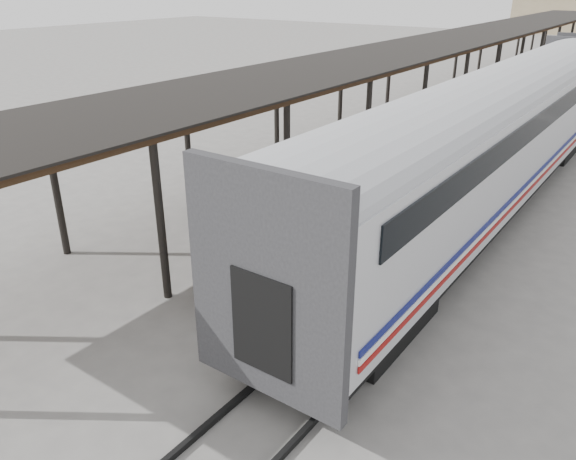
# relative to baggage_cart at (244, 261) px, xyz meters

# --- Properties ---
(ground) EXTENTS (160.00, 160.00, 0.00)m
(ground) POSITION_rel_baggage_cart_xyz_m (0.22, 0.43, -0.65)
(ground) COLOR slate
(ground) RESTS_ON ground
(canopy) EXTENTS (4.90, 64.30, 4.15)m
(canopy) POSITION_rel_baggage_cart_xyz_m (-3.18, 24.43, 3.36)
(canopy) COLOR #422B19
(canopy) RESTS_ON ground
(building_left) EXTENTS (12.00, 8.00, 6.00)m
(building_left) POSITION_rel_baggage_cart_xyz_m (-9.78, 82.43, 2.35)
(building_left) COLOR tan
(building_left) RESTS_ON ground
(baggage_cart) EXTENTS (1.44, 2.49, 0.86)m
(baggage_cart) POSITION_rel_baggage_cart_xyz_m (0.00, 0.00, 0.00)
(baggage_cart) COLOR brown
(baggage_cart) RESTS_ON ground
(suitcase_stack) EXTENTS (1.19, 1.16, 0.43)m
(suitcase_stack) POSITION_rel_baggage_cart_xyz_m (-0.10, 0.39, 0.38)
(suitcase_stack) COLOR #343437
(suitcase_stack) RESTS_ON baggage_cart
(luggage_tug) EXTENTS (1.34, 1.67, 1.28)m
(luggage_tug) POSITION_rel_baggage_cart_xyz_m (-1.96, 19.15, -0.06)
(luggage_tug) COLOR maroon
(luggage_tug) RESTS_ON ground
(porter) EXTENTS (0.49, 0.67, 1.69)m
(porter) POSITION_rel_baggage_cart_xyz_m (0.25, -0.65, 1.05)
(porter) COLOR navy
(porter) RESTS_ON baggage_cart
(pedestrian) EXTENTS (0.95, 0.62, 1.50)m
(pedestrian) POSITION_rel_baggage_cart_xyz_m (-1.24, 18.17, 0.10)
(pedestrian) COLOR black
(pedestrian) RESTS_ON ground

